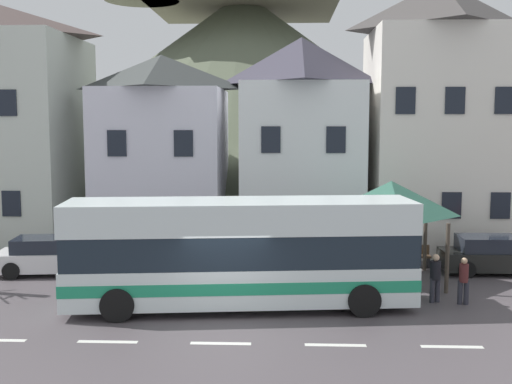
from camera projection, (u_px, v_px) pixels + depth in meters
The scene contains 14 objects.
ground_plane at pixel (225, 329), 17.79m from camera, with size 40.00×60.00×0.07m.
townhouse_00 at pixel (4, 126), 30.03m from camera, with size 6.97×7.01×11.25m.
townhouse_01 at pixel (163, 152), 29.10m from camera, with size 5.61×5.50×8.83m.
townhouse_02 at pixel (301, 143), 29.25m from camera, with size 5.36×6.43×9.63m.
townhouse_03 at pixel (437, 117), 28.64m from camera, with size 5.98×5.98×12.01m.
hilltop_castle at pixel (243, 89), 47.03m from camera, with size 41.95×41.95×22.73m.
transit_bus at pixel (241, 254), 19.57m from camera, with size 10.92×3.61×3.38m.
bus_shelter at pixel (391, 199), 22.83m from camera, with size 3.60×3.60×3.67m.
parked_car_00 at pixel (55, 256), 24.18m from camera, with size 4.61×2.32×1.40m.
parked_car_01 at pixel (496, 255), 24.22m from camera, with size 4.22×1.86×1.43m.
pedestrian_00 at pixel (464, 280), 20.03m from camera, with size 0.35×0.29×1.51m.
pedestrian_01 at pixel (379, 266), 21.70m from camera, with size 0.35×0.35×1.56m.
pedestrian_02 at pixel (435, 275), 20.26m from camera, with size 0.35×0.34×1.58m.
public_bench at pixel (408, 255), 25.30m from camera, with size 1.77×0.48×0.87m.
Camera 1 is at (1.59, -17.20, 5.77)m, focal length 44.32 mm.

